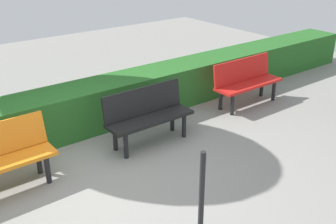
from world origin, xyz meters
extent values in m
plane|color=gray|center=(0.00, 0.00, 0.00)|extent=(16.36, 16.36, 0.00)
cube|color=red|center=(-3.43, -0.61, 0.41)|extent=(1.44, 0.42, 0.05)
cube|color=red|center=(-3.43, -0.80, 0.65)|extent=(1.44, 0.10, 0.42)
cylinder|color=black|center=(-4.00, -0.46, 0.20)|extent=(0.07, 0.07, 0.39)
cylinder|color=black|center=(-4.00, -0.76, 0.20)|extent=(0.07, 0.07, 0.39)
cylinder|color=black|center=(-2.86, -0.46, 0.20)|extent=(0.07, 0.07, 0.39)
cylinder|color=black|center=(-2.87, -0.76, 0.20)|extent=(0.07, 0.07, 0.39)
cube|color=black|center=(-1.08, -0.47, 0.41)|extent=(1.39, 0.43, 0.05)
cube|color=black|center=(-1.08, -0.66, 0.65)|extent=(1.39, 0.11, 0.42)
cylinder|color=black|center=(-1.63, -0.32, 0.20)|extent=(0.07, 0.07, 0.39)
cylinder|color=black|center=(-1.63, -0.62, 0.20)|extent=(0.07, 0.07, 0.39)
cylinder|color=black|center=(-0.54, -0.31, 0.20)|extent=(0.07, 0.07, 0.39)
cylinder|color=black|center=(-0.54, -0.61, 0.20)|extent=(0.07, 0.07, 0.39)
cylinder|color=black|center=(0.60, -0.39, 0.20)|extent=(0.07, 0.07, 0.39)
cylinder|color=black|center=(0.60, -0.69, 0.20)|extent=(0.07, 0.07, 0.39)
cube|color=#266023|center=(-1.04, -1.56, 0.37)|extent=(12.36, 0.76, 0.74)
cylinder|color=black|center=(-0.33, 1.53, 0.50)|extent=(0.06, 0.06, 1.00)
camera|label=1|loc=(2.06, 4.08, 2.97)|focal=42.88mm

